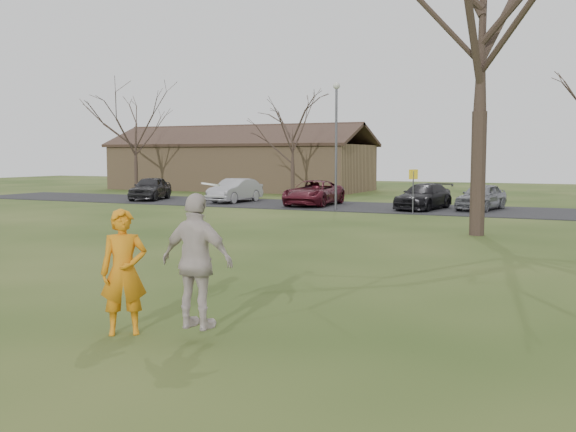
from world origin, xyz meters
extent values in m
plane|color=#1E380F|center=(0.00, 0.00, 0.00)|extent=(120.00, 120.00, 0.00)
cube|color=black|center=(0.00, 25.00, 0.02)|extent=(62.00, 6.50, 0.04)
imported|color=orange|center=(-0.82, -0.15, 0.96)|extent=(0.84, 0.79, 1.92)
imported|color=#262628|center=(-18.80, 24.66, 0.74)|extent=(2.84, 4.45, 1.41)
imported|color=#A09FA4|center=(-13.17, 25.08, 0.71)|extent=(1.61, 4.14, 1.34)
imported|color=#4E121D|center=(-8.14, 24.76, 0.71)|extent=(2.41, 4.90, 1.34)
imported|color=black|center=(-2.14, 24.68, 0.67)|extent=(2.41, 4.59, 1.27)
imported|color=slate|center=(0.53, 25.51, 0.70)|extent=(2.28, 4.08, 1.31)
imported|color=beige|center=(0.46, -0.09, 1.20)|extent=(1.16, 0.49, 1.97)
cylinder|color=white|center=(0.55, 0.15, 2.30)|extent=(0.27, 0.27, 0.08)
cube|color=#8C6D4C|center=(-20.00, 38.00, 1.75)|extent=(20.00, 8.00, 3.50)
cube|color=#33231C|center=(-20.00, 35.95, 4.25)|extent=(20.60, 4.40, 1.78)
cube|color=#33231C|center=(-20.00, 40.05, 4.25)|extent=(20.60, 4.40, 1.78)
cube|color=#38281E|center=(-20.00, 38.00, 4.95)|extent=(20.60, 0.45, 0.20)
cylinder|color=#47474C|center=(-6.00, 22.50, 3.00)|extent=(0.12, 0.12, 6.00)
sphere|color=beige|center=(-6.00, 22.50, 6.10)|extent=(0.34, 0.34, 0.34)
cylinder|color=#47474C|center=(-2.00, 22.00, 1.00)|extent=(0.06, 0.06, 2.00)
cube|color=yellow|center=(-2.00, 22.00, 1.85)|extent=(0.35, 0.35, 0.45)
camera|label=1|loc=(5.62, -8.09, 2.73)|focal=41.29mm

